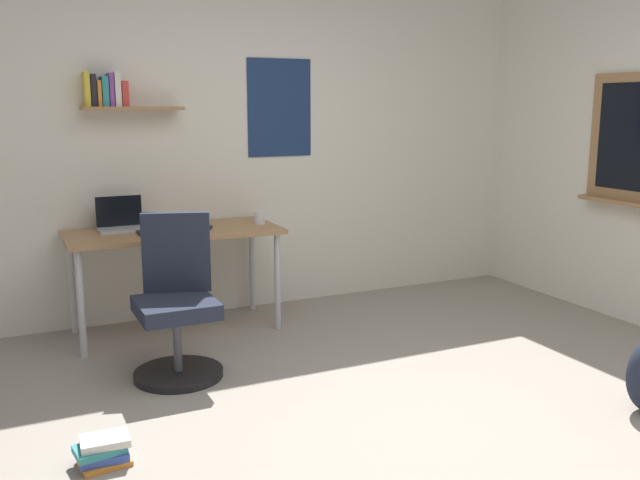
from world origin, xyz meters
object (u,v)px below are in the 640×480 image
object	(u,v)px
laptop	(121,222)
book_stack_on_floor	(103,451)
desk	(174,240)
keyboard	(166,231)
office_chair	(177,307)
coffee_mug	(260,218)
computer_mouse	(206,227)

from	to	relation	value
laptop	book_stack_on_floor	distance (m)	2.03
desk	laptop	bearing A→B (deg)	154.70
laptop	keyboard	bearing A→B (deg)	-42.92
office_chair	keyboard	bearing A→B (deg)	81.21
desk	coffee_mug	size ratio (longest dim) A/B	15.70
book_stack_on_floor	desk	bearing A→B (deg)	66.18
keyboard	book_stack_on_floor	distance (m)	1.88
desk	computer_mouse	world-z (taller)	computer_mouse
book_stack_on_floor	office_chair	bearing A→B (deg)	58.06
office_chair	laptop	world-z (taller)	laptop
office_chair	laptop	bearing A→B (deg)	98.69
keyboard	computer_mouse	world-z (taller)	computer_mouse
laptop	office_chair	bearing A→B (deg)	-81.31
laptop	book_stack_on_floor	xyz separation A→B (m)	(-0.42, -1.85, -0.72)
office_chair	computer_mouse	world-z (taller)	office_chair
laptop	book_stack_on_floor	world-z (taller)	laptop
office_chair	coffee_mug	distance (m)	1.16
keyboard	coffee_mug	size ratio (longest dim) A/B	4.02
computer_mouse	laptop	bearing A→B (deg)	156.19
laptop	computer_mouse	xyz separation A→B (m)	(0.53, -0.24, -0.04)
desk	coffee_mug	distance (m)	0.63
desk	office_chair	size ratio (longest dim) A/B	1.52
laptop	coffee_mug	size ratio (longest dim) A/B	3.37
laptop	keyboard	size ratio (longest dim) A/B	0.84
keyboard	computer_mouse	bearing A→B (deg)	0.00
laptop	coffee_mug	world-z (taller)	laptop
desk	book_stack_on_floor	bearing A→B (deg)	-113.82
coffee_mug	computer_mouse	bearing A→B (deg)	-173.12
desk	keyboard	distance (m)	0.14
laptop	keyboard	distance (m)	0.35
office_chair	book_stack_on_floor	xyz separation A→B (m)	(-0.57, -0.91, -0.35)
keyboard	laptop	bearing A→B (deg)	137.08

